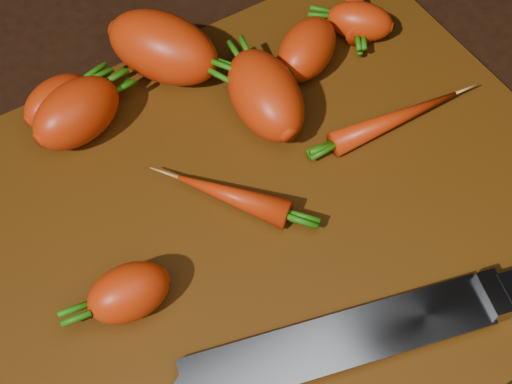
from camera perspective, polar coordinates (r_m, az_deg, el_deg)
ground at (r=0.57m, az=0.53°, el=-2.63°), size 2.00×2.00×0.01m
cutting_board at (r=0.56m, az=0.54°, el=-2.07°), size 0.50×0.40×0.01m
carrot_0 at (r=0.60m, az=-14.15°, el=6.16°), size 0.09×0.07×0.05m
carrot_1 at (r=0.51m, az=-10.14°, el=-7.93°), size 0.06×0.04×0.04m
carrot_2 at (r=0.62m, az=-7.44°, el=11.40°), size 0.10×0.12×0.06m
carrot_3 at (r=0.59m, az=0.76°, el=7.77°), size 0.07×0.10×0.05m
carrot_4 at (r=0.63m, az=4.09°, el=11.32°), size 0.08×0.07×0.04m
carrot_5 at (r=0.61m, az=-15.54°, el=6.96°), size 0.07×0.05×0.04m
carrot_6 at (r=0.67m, az=8.32°, el=13.38°), size 0.07×0.07×0.04m
carrot_8 at (r=0.60m, az=11.12°, el=5.78°), size 0.12×0.03×0.02m
carrot_9 at (r=0.55m, az=-1.91°, el=-0.32°), size 0.07×0.09×0.02m
knife at (r=0.51m, az=8.99°, el=-11.08°), size 0.36×0.12×0.02m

